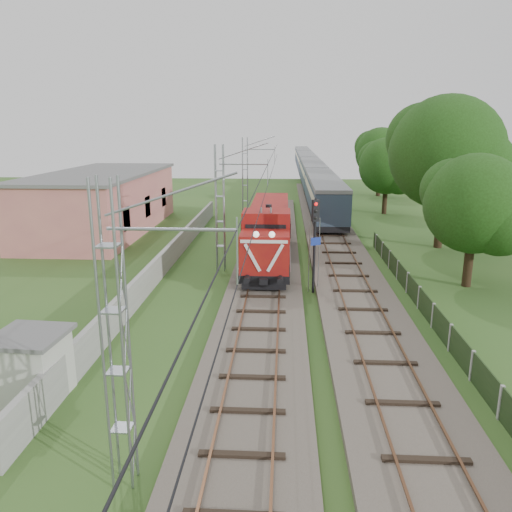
# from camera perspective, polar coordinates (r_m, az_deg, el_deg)

# --- Properties ---
(ground) EXTENTS (140.00, 140.00, 0.00)m
(ground) POSITION_cam_1_polar(r_m,az_deg,el_deg) (21.10, 0.08, -10.85)
(ground) COLOR #2D531F
(ground) RESTS_ON ground
(track_main) EXTENTS (4.20, 70.00, 0.45)m
(track_main) POSITION_cam_1_polar(r_m,az_deg,el_deg) (27.52, 0.91, -4.23)
(track_main) COLOR #6B6054
(track_main) RESTS_ON ground
(track_side) EXTENTS (4.20, 80.00, 0.45)m
(track_side) POSITION_cam_1_polar(r_m,az_deg,el_deg) (40.21, 8.84, 1.68)
(track_side) COLOR #6B6054
(track_side) RESTS_ON ground
(catenary) EXTENTS (3.31, 70.00, 8.00)m
(catenary) POSITION_cam_1_polar(r_m,az_deg,el_deg) (31.68, -4.04, 5.47)
(catenary) COLOR gray
(catenary) RESTS_ON ground
(boundary_wall) EXTENTS (0.25, 40.00, 1.50)m
(boundary_wall) POSITION_cam_1_polar(r_m,az_deg,el_deg) (33.00, -10.06, -0.21)
(boundary_wall) COLOR #9E9E99
(boundary_wall) RESTS_ON ground
(station_building) EXTENTS (8.40, 20.40, 5.22)m
(station_building) POSITION_cam_1_polar(r_m,az_deg,el_deg) (46.37, -17.09, 6.01)
(station_building) COLOR tan
(station_building) RESTS_ON ground
(fence) EXTENTS (0.12, 32.00, 1.20)m
(fence) POSITION_cam_1_polar(r_m,az_deg,el_deg) (24.59, 19.58, -6.43)
(fence) COLOR black
(fence) RESTS_ON ground
(locomotive) EXTENTS (2.82, 16.09, 4.09)m
(locomotive) POSITION_cam_1_polar(r_m,az_deg,el_deg) (34.41, 1.46, 2.99)
(locomotive) COLOR black
(locomotive) RESTS_ON ground
(coach_rake) EXTENTS (2.99, 89.26, 3.46)m
(coach_rake) POSITION_cam_1_polar(r_m,az_deg,el_deg) (85.03, 6.05, 10.12)
(coach_rake) COLOR black
(coach_rake) RESTS_ON ground
(signal_post) EXTENTS (0.56, 0.46, 5.32)m
(signal_post) POSITION_cam_1_polar(r_m,az_deg,el_deg) (27.27, 6.76, 3.07)
(signal_post) COLOR black
(signal_post) RESTS_ON ground
(relay_hut) EXTENTS (2.45, 2.45, 2.38)m
(relay_hut) POSITION_cam_1_polar(r_m,az_deg,el_deg) (18.90, -24.20, -11.39)
(relay_hut) COLOR beige
(relay_hut) RESTS_ON ground
(tree_a) EXTENTS (5.92, 5.63, 7.67)m
(tree_a) POSITION_cam_1_polar(r_m,az_deg,el_deg) (30.72, 23.87, 5.35)
(tree_a) COLOR #3A2718
(tree_a) RESTS_ON ground
(tree_b) EXTENTS (8.77, 8.35, 11.37)m
(tree_b) POSITION_cam_1_polar(r_m,az_deg,el_deg) (40.01, 21.07, 10.84)
(tree_b) COLOR #3A2718
(tree_b) RESTS_ON ground
(tree_c) EXTENTS (6.14, 5.85, 7.97)m
(tree_c) POSITION_cam_1_polar(r_m,az_deg,el_deg) (54.58, 14.82, 9.85)
(tree_c) COLOR #3A2718
(tree_c) RESTS_ON ground
(tree_d) EXTENTS (6.90, 6.57, 8.94)m
(tree_d) POSITION_cam_1_polar(r_m,az_deg,el_deg) (68.66, 14.11, 11.29)
(tree_d) COLOR #3A2718
(tree_d) RESTS_ON ground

